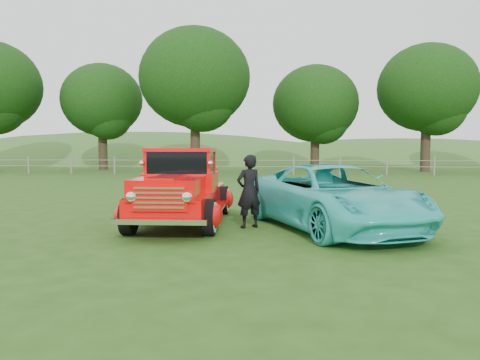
# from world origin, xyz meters

# --- Properties ---
(ground) EXTENTS (140.00, 140.00, 0.00)m
(ground) POSITION_xyz_m (0.00, 0.00, 0.00)
(ground) COLOR #244913
(ground) RESTS_ON ground
(distant_hills) EXTENTS (116.00, 60.00, 18.00)m
(distant_hills) POSITION_xyz_m (-4.08, 59.46, -4.55)
(distant_hills) COLOR #325F23
(distant_hills) RESTS_ON ground
(fence_line) EXTENTS (48.00, 0.12, 1.20)m
(fence_line) POSITION_xyz_m (0.00, 22.00, 0.60)
(fence_line) COLOR slate
(fence_line) RESTS_ON ground
(tree_mid_west) EXTENTS (6.40, 6.40, 8.46)m
(tree_mid_west) POSITION_xyz_m (-12.00, 28.00, 5.55)
(tree_mid_west) COLOR black
(tree_mid_west) RESTS_ON ground
(tree_near_west) EXTENTS (8.00, 8.00, 10.42)m
(tree_near_west) POSITION_xyz_m (-4.00, 25.00, 6.80)
(tree_near_west) COLOR black
(tree_near_west) RESTS_ON ground
(tree_near_east) EXTENTS (6.80, 6.80, 8.33)m
(tree_near_east) POSITION_xyz_m (5.00, 29.00, 5.25)
(tree_near_east) COLOR black
(tree_near_east) RESTS_ON ground
(tree_mid_east) EXTENTS (7.20, 7.20, 9.44)m
(tree_mid_east) POSITION_xyz_m (13.00, 27.00, 6.17)
(tree_mid_east) COLOR black
(tree_mid_east) RESTS_ON ground
(red_pickup) EXTENTS (2.26, 5.00, 1.78)m
(red_pickup) POSITION_xyz_m (-0.52, 2.07, 0.80)
(red_pickup) COLOR black
(red_pickup) RESTS_ON ground
(teal_sedan) EXTENTS (4.14, 5.63, 1.42)m
(teal_sedan) POSITION_xyz_m (2.94, 1.50, 0.71)
(teal_sedan) COLOR #33CCC2
(teal_sedan) RESTS_ON ground
(man) EXTENTS (0.71, 0.65, 1.64)m
(man) POSITION_xyz_m (1.08, 1.58, 0.82)
(man) COLOR black
(man) RESTS_ON ground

